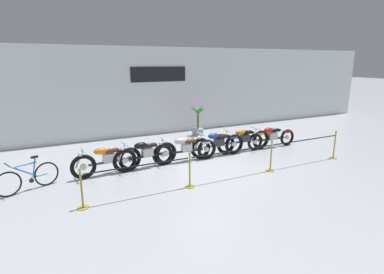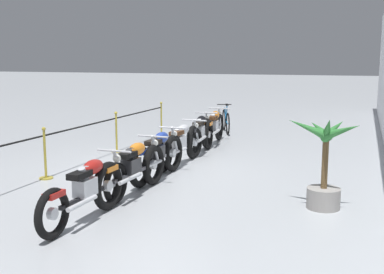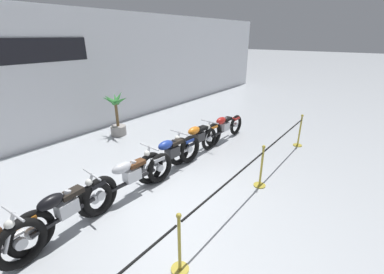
{
  "view_description": "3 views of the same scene",
  "coord_description": "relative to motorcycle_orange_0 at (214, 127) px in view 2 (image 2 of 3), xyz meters",
  "views": [
    {
      "loc": [
        -4.98,
        -8.77,
        3.52
      ],
      "look_at": [
        -0.56,
        0.16,
        1.0
      ],
      "focal_mm": 28.0,
      "sensor_mm": 36.0,
      "label": 1
    },
    {
      "loc": [
        9.38,
        4.4,
        2.41
      ],
      "look_at": [
        -0.0,
        1.05,
        0.76
      ],
      "focal_mm": 45.0,
      "sensor_mm": 36.0,
      "label": 2
    },
    {
      "loc": [
        -3.67,
        -3.45,
        3.35
      ],
      "look_at": [
        1.42,
        0.43,
        0.8
      ],
      "focal_mm": 24.0,
      "sensor_mm": 36.0,
      "label": 3
    }
  ],
  "objects": [
    {
      "name": "stanchion_far_left",
      "position": [
        2.09,
        -2.04,
        0.24
      ],
      "size": [
        8.98,
        0.28,
        1.05
      ],
      "color": "gold",
      "rests_on": "ground"
    },
    {
      "name": "motorcycle_orange_4",
      "position": [
        5.39,
        0.17,
        -0.01
      ],
      "size": [
        2.44,
        0.62,
        0.97
      ],
      "color": "black",
      "rests_on": "ground"
    },
    {
      "name": "motorcycle_silver_2",
      "position": [
        2.75,
        0.04,
        -0.02
      ],
      "size": [
        2.44,
        0.62,
        0.95
      ],
      "color": "black",
      "rests_on": "ground"
    },
    {
      "name": "motorcycle_blue_3",
      "position": [
        4.13,
        0.09,
        -0.0
      ],
      "size": [
        2.23,
        0.62,
        0.97
      ],
      "color": "black",
      "rests_on": "ground"
    },
    {
      "name": "motorcycle_black_1",
      "position": [
        1.28,
        0.01,
        0.0
      ],
      "size": [
        2.29,
        0.62,
        0.98
      ],
      "color": "black",
      "rests_on": "ground"
    },
    {
      "name": "motorcycle_red_5",
      "position": [
        6.74,
        0.09,
        -0.02
      ],
      "size": [
        2.4,
        0.62,
        0.93
      ],
      "color": "black",
      "rests_on": "ground"
    },
    {
      "name": "ground_plane",
      "position": [
        3.4,
        -0.5,
        -0.48
      ],
      "size": [
        120.0,
        120.0,
        0.0
      ],
      "primitive_type": "plane",
      "color": "#B2B7BC"
    },
    {
      "name": "stanchion_mid_right",
      "position": [
        4.89,
        -2.04,
        -0.12
      ],
      "size": [
        0.28,
        0.28,
        1.05
      ],
      "color": "gold",
      "rests_on": "ground"
    },
    {
      "name": "stanchion_mid_left",
      "position": [
        1.92,
        -2.04,
        -0.12
      ],
      "size": [
        0.28,
        0.28,
        1.05
      ],
      "color": "gold",
      "rests_on": "ground"
    },
    {
      "name": "bicycle",
      "position": [
        -2.22,
        -0.28,
        -0.1
      ],
      "size": [
        1.61,
        0.75,
        0.96
      ],
      "color": "black",
      "rests_on": "ground"
    },
    {
      "name": "motorcycle_orange_0",
      "position": [
        0.0,
        0.0,
        0.0
      ],
      "size": [
        2.27,
        0.62,
        0.97
      ],
      "color": "black",
      "rests_on": "ground"
    },
    {
      "name": "potted_palm_left_of_row",
      "position": [
        4.99,
        3.38,
        0.24
      ],
      "size": [
        0.86,
        1.17,
        1.56
      ],
      "color": "gray",
      "rests_on": "ground"
    }
  ]
}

